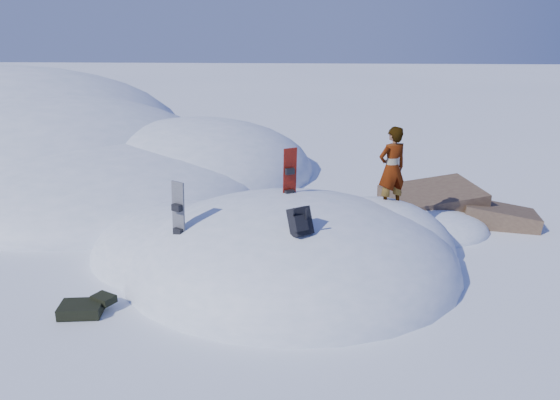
# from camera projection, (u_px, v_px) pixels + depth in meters

# --- Properties ---
(ground) EXTENTS (120.00, 120.00, 0.00)m
(ground) POSITION_uv_depth(u_px,v_px,m) (291.00, 268.00, 11.41)
(ground) COLOR white
(ground) RESTS_ON ground
(snow_mound) EXTENTS (8.00, 6.00, 3.00)m
(snow_mound) POSITION_uv_depth(u_px,v_px,m) (283.00, 263.00, 11.64)
(snow_mound) COLOR white
(snow_mound) RESTS_ON ground
(snow_ridge) EXTENTS (21.50, 18.50, 6.40)m
(snow_ridge) POSITION_uv_depth(u_px,v_px,m) (33.00, 154.00, 21.29)
(snow_ridge) COLOR white
(snow_ridge) RESTS_ON ground
(rock_outcrop) EXTENTS (4.68, 4.41, 1.68)m
(rock_outcrop) POSITION_uv_depth(u_px,v_px,m) (439.00, 221.00, 14.07)
(rock_outcrop) COLOR brown
(rock_outcrop) RESTS_ON ground
(snowboard_red) EXTENTS (0.31, 0.28, 1.60)m
(snowboard_red) POSITION_uv_depth(u_px,v_px,m) (290.00, 184.00, 11.46)
(snowboard_red) COLOR red
(snowboard_red) RESTS_ON snow_mound
(snowboard_dark) EXTENTS (0.31, 0.28, 1.59)m
(snowboard_dark) POSITION_uv_depth(u_px,v_px,m) (178.00, 222.00, 10.30)
(snowboard_dark) COLOR black
(snowboard_dark) RESTS_ON snow_mound
(backpack) EXTENTS (0.52, 0.57, 0.59)m
(backpack) POSITION_uv_depth(u_px,v_px,m) (300.00, 222.00, 9.62)
(backpack) COLOR black
(backpack) RESTS_ON snow_mound
(gear_pile) EXTENTS (0.96, 0.73, 0.26)m
(gear_pile) POSITION_uv_depth(u_px,v_px,m) (85.00, 307.00, 9.57)
(gear_pile) COLOR black
(gear_pile) RESTS_ON ground
(person) EXTENTS (0.79, 0.69, 1.83)m
(person) POSITION_uv_depth(u_px,v_px,m) (392.00, 169.00, 11.70)
(person) COLOR slate
(person) RESTS_ON snow_mound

